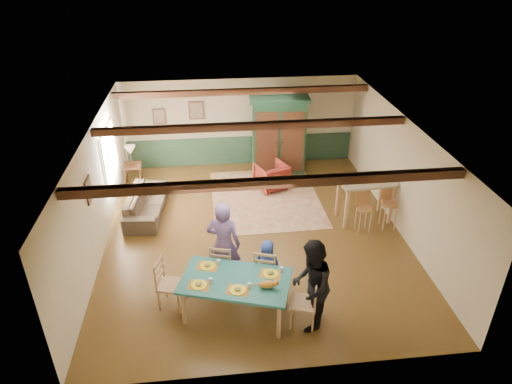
{
  "coord_description": "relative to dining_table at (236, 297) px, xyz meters",
  "views": [
    {
      "loc": [
        -0.98,
        -9.07,
        6.24
      ],
      "look_at": [
        0.03,
        0.0,
        1.15
      ],
      "focal_mm": 32.0,
      "sensor_mm": 36.0,
      "label": 1
    }
  ],
  "objects": [
    {
      "name": "floor",
      "position": [
        0.64,
        2.62,
        -0.41
      ],
      "size": [
        8.0,
        8.0,
        0.0
      ],
      "primitive_type": "plane",
      "color": "#503516",
      "rests_on": "ground"
    },
    {
      "name": "wall_back",
      "position": [
        0.64,
        6.62,
        0.94
      ],
      "size": [
        7.0,
        0.02,
        2.7
      ],
      "primitive_type": "cube",
      "color": "beige",
      "rests_on": "floor"
    },
    {
      "name": "wall_left",
      "position": [
        -2.86,
        2.62,
        0.94
      ],
      "size": [
        0.02,
        8.0,
        2.7
      ],
      "primitive_type": "cube",
      "color": "beige",
      "rests_on": "floor"
    },
    {
      "name": "wall_right",
      "position": [
        4.14,
        2.62,
        0.94
      ],
      "size": [
        0.02,
        8.0,
        2.7
      ],
      "primitive_type": "cube",
      "color": "beige",
      "rests_on": "floor"
    },
    {
      "name": "ceiling",
      "position": [
        0.64,
        2.62,
        2.29
      ],
      "size": [
        7.0,
        8.0,
        0.02
      ],
      "primitive_type": "cube",
      "color": "white",
      "rests_on": "wall_back"
    },
    {
      "name": "wainscot_back",
      "position": [
        0.64,
        6.6,
        0.04
      ],
      "size": [
        6.95,
        0.03,
        0.9
      ],
      "primitive_type": "cube",
      "color": "#213D2B",
      "rests_on": "floor"
    },
    {
      "name": "ceiling_beam_front",
      "position": [
        0.64,
        0.32,
        2.2
      ],
      "size": [
        6.95,
        0.16,
        0.16
      ],
      "primitive_type": "cube",
      "color": "#331A0E",
      "rests_on": "ceiling"
    },
    {
      "name": "ceiling_beam_mid",
      "position": [
        0.64,
        3.02,
        2.2
      ],
      "size": [
        6.95,
        0.16,
        0.16
      ],
      "primitive_type": "cube",
      "color": "#331A0E",
      "rests_on": "ceiling"
    },
    {
      "name": "ceiling_beam_back",
      "position": [
        0.64,
        5.62,
        2.2
      ],
      "size": [
        6.95,
        0.16,
        0.16
      ],
      "primitive_type": "cube",
      "color": "#331A0E",
      "rests_on": "ceiling"
    },
    {
      "name": "window_left",
      "position": [
        -2.83,
        4.32,
        1.14
      ],
      "size": [
        0.06,
        1.6,
        1.3
      ],
      "primitive_type": null,
      "color": "white",
      "rests_on": "wall_left"
    },
    {
      "name": "picture_left_wall",
      "position": [
        -2.83,
        2.02,
        1.34
      ],
      "size": [
        0.04,
        0.42,
        0.52
      ],
      "primitive_type": null,
      "color": "gray",
      "rests_on": "wall_left"
    },
    {
      "name": "picture_back_a",
      "position": [
        -0.66,
        6.59,
        1.39
      ],
      "size": [
        0.45,
        0.04,
        0.55
      ],
      "primitive_type": null,
      "color": "gray",
      "rests_on": "wall_back"
    },
    {
      "name": "picture_back_b",
      "position": [
        -1.76,
        6.59,
        1.24
      ],
      "size": [
        0.38,
        0.04,
        0.48
      ],
      "primitive_type": null,
      "color": "gray",
      "rests_on": "wall_back"
    },
    {
      "name": "dining_table",
      "position": [
        0.0,
        0.0,
        0.0
      ],
      "size": [
        2.21,
        1.63,
        0.82
      ],
      "primitive_type": null,
      "rotation": [
        0.0,
        0.0,
        -0.3
      ],
      "color": "#206661",
      "rests_on": "floor"
    },
    {
      "name": "dining_chair_far_left",
      "position": [
        -0.18,
        0.88,
        0.11
      ],
      "size": [
        0.58,
        0.6,
        1.04
      ],
      "primitive_type": null,
      "rotation": [
        0.0,
        0.0,
        2.84
      ],
      "color": "tan",
      "rests_on": "floor"
    },
    {
      "name": "dining_chair_far_right",
      "position": [
        0.65,
        0.62,
        0.11
      ],
      "size": [
        0.58,
        0.6,
        1.04
      ],
      "primitive_type": null,
      "rotation": [
        0.0,
        0.0,
        2.84
      ],
      "color": "tan",
      "rests_on": "floor"
    },
    {
      "name": "dining_chair_end_left",
      "position": [
        -1.2,
        0.37,
        0.11
      ],
      "size": [
        0.6,
        0.58,
        1.04
      ],
      "primitive_type": null,
      "rotation": [
        0.0,
        0.0,
        1.27
      ],
      "color": "tan",
      "rests_on": "floor"
    },
    {
      "name": "dining_chair_end_right",
      "position": [
        1.2,
        -0.37,
        0.11
      ],
      "size": [
        0.6,
        0.58,
        1.04
      ],
      "primitive_type": null,
      "rotation": [
        0.0,
        0.0,
        -1.87
      ],
      "color": "tan",
      "rests_on": "floor"
    },
    {
      "name": "person_man",
      "position": [
        -0.16,
        0.97,
        0.53
      ],
      "size": [
        0.79,
        0.64,
        1.89
      ],
      "primitive_type": "imported",
      "rotation": [
        0.0,
        0.0,
        2.84
      ],
      "color": "#684F87",
      "rests_on": "floor"
    },
    {
      "name": "person_woman",
      "position": [
        1.31,
        -0.41,
        0.49
      ],
      "size": [
        0.91,
        1.04,
        1.81
      ],
      "primitive_type": "imported",
      "rotation": [
        0.0,
        0.0,
        -1.87
      ],
      "color": "black",
      "rests_on": "floor"
    },
    {
      "name": "person_child",
      "position": [
        0.68,
        0.71,
        0.14
      ],
      "size": [
        0.62,
        0.49,
        1.1
      ],
      "primitive_type": "imported",
      "rotation": [
        0.0,
        0.0,
        2.84
      ],
      "color": "navy",
      "rests_on": "floor"
    },
    {
      "name": "cat",
      "position": [
        0.54,
        -0.28,
        0.51
      ],
      "size": [
        0.42,
        0.26,
        0.2
      ],
      "primitive_type": null,
      "rotation": [
        0.0,
        0.0,
        -0.3
      ],
      "color": "orange",
      "rests_on": "dining_table"
    },
    {
      "name": "place_setting_near_left",
      "position": [
        -0.66,
        -0.08,
        0.47
      ],
      "size": [
        0.52,
        0.44,
        0.11
      ],
      "primitive_type": null,
      "rotation": [
        0.0,
        0.0,
        -0.3
      ],
      "color": "yellow",
      "rests_on": "dining_table"
    },
    {
      "name": "place_setting_near_center",
      "position": [
        0.02,
        -0.29,
        0.47
      ],
      "size": [
        0.52,
        0.44,
        0.11
      ],
      "primitive_type": null,
      "rotation": [
        0.0,
        0.0,
        -0.3
      ],
      "color": "yellow",
      "rests_on": "dining_table"
    },
    {
      "name": "place_setting_far_left",
      "position": [
        -0.49,
        0.44,
        0.47
      ],
      "size": [
        0.52,
        0.44,
        0.11
      ],
      "primitive_type": null,
      "rotation": [
        0.0,
        0.0,
        -0.3
      ],
      "color": "yellow",
      "rests_on": "dining_table"
    },
    {
      "name": "place_setting_far_right",
      "position": [
        0.66,
        0.08,
        0.47
      ],
      "size": [
        0.52,
        0.44,
        0.11
      ],
      "primitive_type": null,
      "rotation": [
        0.0,
        0.0,
        -0.3
      ],
      "color": "yellow",
      "rests_on": "dining_table"
    },
    {
      "name": "area_rug",
      "position": [
        1.12,
        4.3,
        -0.4
      ],
      "size": [
        2.94,
        3.47,
        0.01
      ],
      "primitive_type": "cube",
      "rotation": [
        0.0,
        0.0,
        0.01
      ],
      "color": "beige",
      "rests_on": "floor"
    },
    {
      "name": "armoire",
      "position": [
        1.68,
        5.76,
        0.78
      ],
      "size": [
        1.72,
        0.77,
        2.37
      ],
      "primitive_type": "cube",
      "rotation": [
        0.0,
        0.0,
        -0.06
      ],
      "color": "#13311F",
      "rests_on": "floor"
    },
    {
      "name": "armchair",
      "position": [
        1.37,
        4.88,
        -0.04
      ],
      "size": [
        1.05,
        1.06,
        0.75
      ],
      "primitive_type": "imported",
      "rotation": [
        0.0,
        0.0,
        -2.75
      ],
      "color": "#501110",
      "rests_on": "floor"
    },
    {
      "name": "sofa",
      "position": [
        -2.02,
        3.86,
        -0.1
      ],
      "size": [
        0.99,
        2.16,
        0.61
      ],
      "primitive_type": "imported",
      "rotation": [
        0.0,
        0.0,
        1.49
      ],
      "color": "#3C3226",
      "rests_on": "floor"
    },
    {
      "name": "end_table",
      "position": [
        -2.55,
        5.54,
        -0.1
      ],
      "size": [
        0.53,
        0.53,
        0.62
      ],
      "primitive_type": null,
      "rotation": [
        0.0,
        0.0,
        0.05
      ],
      "color": "#331A0E",
      "rests_on": "floor"
    },
    {
      "name": "table_lamp",
      "position": [
        -2.55,
        5.54,
        0.49
      ],
      "size": [
        0.34,
        0.34,
        0.57
      ],
      "primitive_type": null,
      "rotation": [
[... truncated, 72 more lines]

